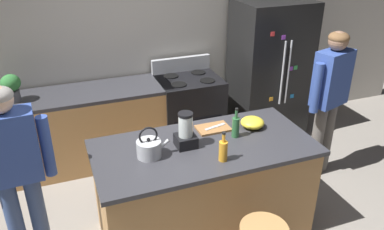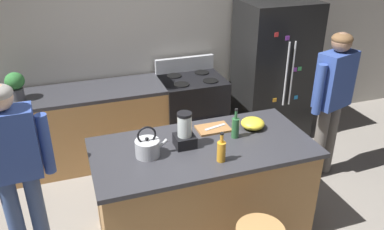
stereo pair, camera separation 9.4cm
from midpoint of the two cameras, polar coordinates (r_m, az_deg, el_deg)
The scene contains 16 objects.
ground_plane at distance 3.91m, azimuth 2.20°, elevation -16.09°, with size 14.00×14.00×0.00m, color gray.
back_wall at distance 4.92m, azimuth -5.79°, elevation 11.11°, with size 8.00×0.10×2.70m, color #BCB7AD.
kitchen_island at distance 3.61m, azimuth 2.33°, elevation -10.69°, with size 1.89×0.92×0.92m.
back_counter_run at distance 4.76m, azimuth -13.54°, elevation -1.62°, with size 2.00×0.64×0.92m.
refrigerator at distance 5.21m, azimuth 12.20°, elevation 6.23°, with size 0.90×0.73×1.78m.
stove_range at distance 4.95m, azimuth 0.54°, elevation 0.47°, with size 0.76×0.65×1.10m.
person_by_island_left at distance 3.30m, azimuth -23.70°, elevation -6.28°, with size 0.59×0.24×1.62m.
person_by_sink_right at distance 4.40m, azimuth 20.33°, elevation 2.91°, with size 0.59×0.33×1.66m.
potted_plant at distance 4.52m, azimuth -23.70°, elevation 4.12°, with size 0.20×0.20×0.30m.
blender_appliance at distance 3.28m, azimuth -0.26°, elevation -2.55°, with size 0.17×0.17×0.31m.
bottle_olive_oil at distance 3.46m, azimuth 7.08°, elevation -1.74°, with size 0.07×0.07×0.28m.
bottle_soda at distance 3.12m, azimuth 5.14°, elevation -5.18°, with size 0.07×0.07×0.26m.
mixing_bowl at distance 3.65m, azimuth 9.53°, elevation -1.21°, with size 0.22×0.22×0.10m, color yellow.
tea_kettle at distance 3.19m, azimuth -5.61°, elevation -4.69°, with size 0.28×0.20×0.27m.
cutting_board at distance 3.60m, azimuth 3.83°, elevation -1.98°, with size 0.30×0.20×0.02m, color #9E6B3D.
chef_knife at distance 3.61m, azimuth 4.13°, elevation -1.75°, with size 0.22×0.03×0.01m, color #B7BABF.
Camera 2 is at (-1.02, -2.69, 2.64)m, focal length 36.78 mm.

